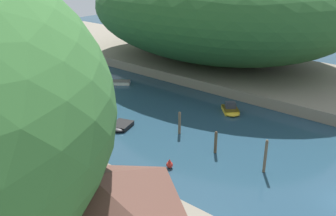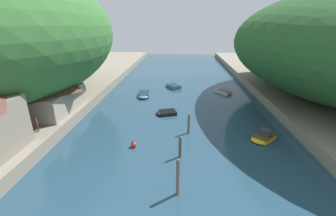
% 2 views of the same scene
% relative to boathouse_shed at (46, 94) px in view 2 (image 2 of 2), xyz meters
% --- Properties ---
extents(water_surface, '(130.00, 130.00, 0.00)m').
position_rel_boathouse_shed_xyz_m(water_surface, '(18.81, 7.89, -4.02)').
color(water_surface, '#234256').
rests_on(water_surface, ground).
extents(left_bank, '(22.00, 120.00, 1.49)m').
position_rel_boathouse_shed_xyz_m(left_bank, '(-6.67, 7.89, -3.28)').
color(left_bank, gray).
rests_on(left_bank, ground).
extents(right_bank, '(22.00, 120.00, 1.49)m').
position_rel_boathouse_shed_xyz_m(right_bank, '(44.28, 7.89, -3.28)').
color(right_bank, gray).
rests_on(right_bank, ground).
extents(hillside_left, '(31.18, 43.65, 20.41)m').
position_rel_boathouse_shed_xyz_m(hillside_left, '(-7.77, 4.10, 7.67)').
color(hillside_left, '#387033').
rests_on(hillside_left, left_bank).
extents(boathouse_shed, '(7.68, 10.17, 4.89)m').
position_rel_boathouse_shed_xyz_m(boathouse_shed, '(0.00, 0.00, 0.00)').
color(boathouse_shed, gray).
rests_on(boathouse_shed, left_bank).
extents(boat_mid_channel, '(3.85, 4.41, 0.69)m').
position_rel_boathouse_shed_xyz_m(boat_mid_channel, '(17.11, 18.56, -3.68)').
color(boat_mid_channel, teal).
rests_on(boat_mid_channel, water_surface).
extents(boat_near_quay, '(3.58, 2.86, 0.49)m').
position_rel_boathouse_shed_xyz_m(boat_near_quay, '(16.58, 3.17, -3.78)').
color(boat_near_quay, black).
rests_on(boat_near_quay, water_surface).
extents(boat_moored_right, '(3.48, 3.91, 0.54)m').
position_rel_boathouse_shed_xyz_m(boat_moored_right, '(27.31, 15.28, -3.76)').
color(boat_moored_right, silver).
rests_on(boat_moored_right, water_surface).
extents(boat_small_dinghy, '(3.70, 3.66, 1.31)m').
position_rel_boathouse_shed_xyz_m(boat_small_dinghy, '(28.95, -4.40, -3.63)').
color(boat_small_dinghy, gold).
rests_on(boat_small_dinghy, water_surface).
extents(boat_far_upstream, '(2.30, 4.77, 0.62)m').
position_rel_boathouse_shed_xyz_m(boat_far_upstream, '(11.81, 11.92, -3.71)').
color(boat_far_upstream, teal).
rests_on(boat_far_upstream, water_surface).
extents(mooring_post_nearest, '(0.27, 0.27, 3.41)m').
position_rel_boathouse_shed_xyz_m(mooring_post_nearest, '(18.73, -14.18, -2.31)').
color(mooring_post_nearest, brown).
rests_on(mooring_post_nearest, water_surface).
extents(mooring_post_second, '(0.31, 0.31, 2.45)m').
position_rel_boathouse_shed_xyz_m(mooring_post_second, '(18.90, -8.61, -2.79)').
color(mooring_post_second, brown).
rests_on(mooring_post_second, water_surface).
extents(mooring_post_middle, '(0.31, 0.31, 2.70)m').
position_rel_boathouse_shed_xyz_m(mooring_post_middle, '(19.98, -3.03, -2.66)').
color(mooring_post_middle, brown).
rests_on(mooring_post_middle, water_surface).
extents(channel_buoy_near, '(0.64, 0.64, 0.97)m').
position_rel_boathouse_shed_xyz_m(channel_buoy_near, '(13.57, -6.89, -3.64)').
color(channel_buoy_near, red).
rests_on(channel_buoy_near, water_surface).
extents(person_on_quay, '(0.35, 0.44, 1.69)m').
position_rel_boathouse_shed_xyz_m(person_on_quay, '(2.30, -6.46, -1.56)').
color(person_on_quay, '#282D3D').
rests_on(person_on_quay, left_bank).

